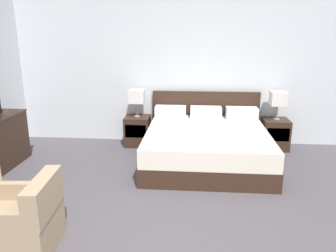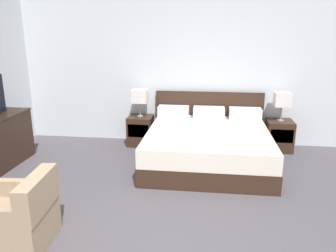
{
  "view_description": "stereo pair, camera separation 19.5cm",
  "coord_description": "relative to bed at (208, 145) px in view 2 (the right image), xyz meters",
  "views": [
    {
      "loc": [
        0.37,
        -2.71,
        2.06
      ],
      "look_at": [
        -0.02,
        1.95,
        0.75
      ],
      "focal_mm": 35.0,
      "sensor_mm": 36.0,
      "label": 1
    },
    {
      "loc": [
        0.57,
        -2.69,
        2.06
      ],
      "look_at": [
        -0.02,
        1.95,
        0.75
      ],
      "focal_mm": 35.0,
      "sensor_mm": 36.0,
      "label": 2
    }
  ],
  "objects": [
    {
      "name": "nightstand_left",
      "position": [
        -1.29,
        0.76,
        -0.03
      ],
      "size": [
        0.46,
        0.47,
        0.56
      ],
      "color": "#332116",
      "rests_on": "ground"
    },
    {
      "name": "armchair_companion",
      "position": [
        -1.84,
        -2.51,
        -0.02
      ],
      "size": [
        0.74,
        0.74,
        0.76
      ],
      "color": "#9E8466",
      "rests_on": "ground"
    },
    {
      "name": "wall_back",
      "position": [
        -0.58,
        1.08,
        1.11
      ],
      "size": [
        7.31,
        0.06,
        2.82
      ],
      "primitive_type": "cube",
      "color": "silver",
      "rests_on": "ground"
    },
    {
      "name": "table_lamp_right",
      "position": [
        1.29,
        0.76,
        0.64
      ],
      "size": [
        0.28,
        0.28,
        0.52
      ],
      "color": "gray",
      "rests_on": "nightstand_right"
    },
    {
      "name": "nightstand_right",
      "position": [
        1.29,
        0.76,
        -0.03
      ],
      "size": [
        0.46,
        0.47,
        0.56
      ],
      "color": "#332116",
      "rests_on": "ground"
    },
    {
      "name": "table_lamp_left",
      "position": [
        -1.29,
        0.76,
        0.64
      ],
      "size": [
        0.28,
        0.28,
        0.52
      ],
      "color": "gray",
      "rests_on": "nightstand_left"
    },
    {
      "name": "bed",
      "position": [
        0.0,
        0.0,
        0.0
      ],
      "size": [
        2.03,
        2.14,
        1.02
      ],
      "color": "#332116",
      "rests_on": "ground"
    }
  ]
}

